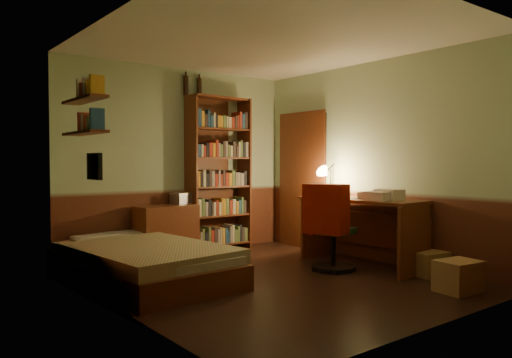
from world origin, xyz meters
TOP-DOWN VIEW (x-y plane):
  - floor at (0.00, 0.00)m, footprint 3.50×4.00m
  - ceiling at (0.00, 0.00)m, footprint 3.50×4.00m
  - wall_back at (0.00, 2.01)m, footprint 3.50×0.02m
  - wall_left at (-1.76, 0.00)m, footprint 0.02×4.00m
  - wall_right at (1.76, 0.00)m, footprint 0.02×4.00m
  - wall_front at (0.00, -2.01)m, footprint 3.50×0.02m
  - doorway at (1.72, 1.30)m, footprint 0.06×0.90m
  - door_trim at (1.69, 1.30)m, footprint 0.02×0.98m
  - bed at (-1.12, 0.87)m, footprint 1.34×2.36m
  - dresser at (-0.34, 1.76)m, footprint 0.82×0.43m
  - mini_stereo at (-0.02, 1.89)m, footprint 0.31×0.26m
  - bookshelf at (0.56, 1.85)m, footprint 0.98×0.37m
  - bottle_left at (0.08, 1.96)m, footprint 0.09×0.09m
  - bottle_right at (0.30, 1.96)m, footprint 0.07×0.07m
  - desk at (1.37, -0.12)m, footprint 0.75×1.61m
  - paper_stack at (1.24, 0.23)m, footprint 0.33×0.38m
  - desk_lamp at (1.64, 0.66)m, footprint 0.20×0.20m
  - office_chair at (0.91, -0.09)m, footprint 0.60×0.56m
  - red_jacket at (0.66, -0.16)m, footprint 0.41×0.55m
  - wall_shelf_lower at (-1.64, 1.10)m, footprint 0.20×0.90m
  - wall_shelf_upper at (-1.64, 1.10)m, footprint 0.20×0.90m
  - framed_picture at (-1.72, 0.60)m, footprint 0.04×0.32m
  - cardboard_box_a at (1.16, -1.55)m, footprint 0.46×0.39m
  - cardboard_box_b at (1.56, -0.95)m, footprint 0.43×0.38m

SIDE VIEW (x-z plane):
  - floor at x=0.00m, z-range -0.02..0.00m
  - cardboard_box_b at x=1.56m, z-range 0.00..0.27m
  - cardboard_box_a at x=1.16m, z-range 0.00..0.31m
  - bed at x=-1.12m, z-range 0.00..0.68m
  - dresser at x=-0.34m, z-range 0.00..0.71m
  - desk at x=1.37m, z-range 0.00..0.84m
  - office_chair at x=0.91m, z-range 0.00..0.98m
  - mini_stereo at x=-0.02m, z-range 0.71..0.86m
  - paper_stack at x=1.24m, z-range 0.84..0.97m
  - doorway at x=1.72m, z-range 0.00..2.00m
  - door_trim at x=1.69m, z-range -0.04..2.04m
  - bookshelf at x=0.56m, z-range 0.00..2.23m
  - desk_lamp at x=1.64m, z-range 0.84..1.42m
  - framed_picture at x=-1.72m, z-range 1.12..1.38m
  - red_jacket at x=0.66m, z-range 0.98..1.55m
  - wall_back at x=0.00m, z-range 0.00..2.60m
  - wall_left at x=-1.76m, z-range 0.00..2.60m
  - wall_right at x=1.76m, z-range 0.00..2.60m
  - wall_front at x=0.00m, z-range 0.00..2.60m
  - wall_shelf_lower at x=-1.64m, z-range 1.59..1.61m
  - wall_shelf_upper at x=-1.64m, z-range 1.94..1.96m
  - bottle_right at x=0.30m, z-range 2.23..2.48m
  - bottle_left at x=0.08m, z-range 2.23..2.50m
  - ceiling at x=0.00m, z-range 2.60..2.62m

